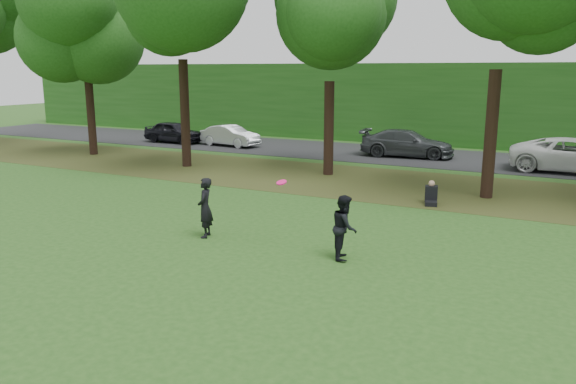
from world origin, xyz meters
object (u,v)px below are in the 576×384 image
object	(u,v)px
player_left	(205,208)
seated_person	(431,195)
frisbee	(282,182)
player_right	(345,227)

from	to	relation	value
player_left	seated_person	xyz separation A→B (m)	(4.72, 6.84, -0.53)
player_left	frisbee	size ratio (longest dim) A/B	5.08
player_right	player_left	bearing A→B (deg)	71.27
player_left	seated_person	distance (m)	8.33
player_left	player_right	xyz separation A→B (m)	(4.14, 0.07, -0.04)
player_left	frisbee	xyz separation A→B (m)	(2.35, 0.13, 0.92)
seated_person	frisbee	bearing A→B (deg)	-124.03
frisbee	seated_person	distance (m)	7.26
player_left	player_right	bearing A→B (deg)	69.49
player_right	seated_person	bearing A→B (deg)	-24.57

